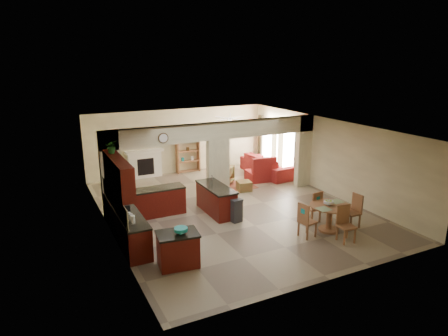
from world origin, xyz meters
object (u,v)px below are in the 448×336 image
dining_table (330,214)px  armchair (222,175)px  kitchen_island (178,249)px  sofa (267,165)px

dining_table → armchair: (-0.87, 5.42, -0.14)m
kitchen_island → dining_table: bearing=6.9°
dining_table → sofa: sofa is taller
kitchen_island → dining_table: 4.68m
dining_table → sofa: 5.99m
sofa → dining_table: bearing=162.2°
kitchen_island → armchair: size_ratio=1.29×
kitchen_island → armchair: (3.81, 5.39, -0.06)m
kitchen_island → armchair: bearing=62.0°
dining_table → sofa: (1.53, 5.79, -0.11)m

